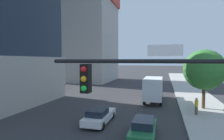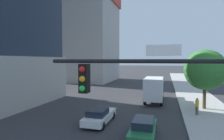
{
  "view_description": "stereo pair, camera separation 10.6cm",
  "coord_description": "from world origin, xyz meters",
  "px_view_note": "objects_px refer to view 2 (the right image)",
  "views": [
    {
      "loc": [
        3.52,
        -3.0,
        5.65
      ],
      "look_at": [
        -0.24,
        10.51,
        4.91
      ],
      "focal_mm": 30.24,
      "sensor_mm": 36.0,
      "label": 1
    },
    {
      "loc": [
        3.62,
        -2.97,
        5.65
      ],
      "look_at": [
        -0.24,
        10.51,
        4.91
      ],
      "focal_mm": 30.24,
      "sensor_mm": 36.0,
      "label": 2
    }
  ],
  "objects_px": {
    "street_tree": "(205,70)",
    "pedestrian_yellow_shirt": "(197,106)",
    "car_green": "(143,129)",
    "traffic_light_pole": "(163,100)",
    "car_white": "(99,116)",
    "box_truck": "(154,88)",
    "construction_building": "(88,32)"
  },
  "relations": [
    {
      "from": "street_tree",
      "to": "pedestrian_yellow_shirt",
      "type": "xyz_separation_m",
      "value": [
        -1.19,
        -2.95,
        -3.53
      ]
    },
    {
      "from": "car_green",
      "to": "traffic_light_pole",
      "type": "bearing_deg",
      "value": -78.86
    },
    {
      "from": "car_green",
      "to": "car_white",
      "type": "xyz_separation_m",
      "value": [
        -4.17,
        2.29,
        -0.05
      ]
    },
    {
      "from": "street_tree",
      "to": "box_truck",
      "type": "distance_m",
      "value": 6.92
    },
    {
      "from": "street_tree",
      "to": "construction_building",
      "type": "bearing_deg",
      "value": 134.94
    },
    {
      "from": "traffic_light_pole",
      "to": "car_white",
      "type": "xyz_separation_m",
      "value": [
        -5.58,
        9.41,
        -3.68
      ]
    },
    {
      "from": "traffic_light_pole",
      "to": "car_white",
      "type": "relative_size",
      "value": 1.35
    },
    {
      "from": "street_tree",
      "to": "box_truck",
      "type": "relative_size",
      "value": 0.9
    },
    {
      "from": "construction_building",
      "to": "car_green",
      "type": "distance_m",
      "value": 41.91
    },
    {
      "from": "construction_building",
      "to": "pedestrian_yellow_shirt",
      "type": "relative_size",
      "value": 19.2
    },
    {
      "from": "construction_building",
      "to": "pedestrian_yellow_shirt",
      "type": "xyz_separation_m",
      "value": [
        23.84,
        -28.04,
        -12.36
      ]
    },
    {
      "from": "construction_building",
      "to": "traffic_light_pole",
      "type": "height_order",
      "value": "construction_building"
    },
    {
      "from": "street_tree",
      "to": "pedestrian_yellow_shirt",
      "type": "relative_size",
      "value": 3.92
    },
    {
      "from": "pedestrian_yellow_shirt",
      "to": "car_green",
      "type": "bearing_deg",
      "value": -123.2
    },
    {
      "from": "traffic_light_pole",
      "to": "street_tree",
      "type": "height_order",
      "value": "street_tree"
    },
    {
      "from": "car_white",
      "to": "construction_building",
      "type": "bearing_deg",
      "value": 114.82
    },
    {
      "from": "traffic_light_pole",
      "to": "box_truck",
      "type": "xyz_separation_m",
      "value": [
        -1.4,
        19.77,
        -2.51
      ]
    },
    {
      "from": "traffic_light_pole",
      "to": "car_white",
      "type": "height_order",
      "value": "traffic_light_pole"
    },
    {
      "from": "construction_building",
      "to": "street_tree",
      "type": "bearing_deg",
      "value": -45.06
    },
    {
      "from": "construction_building",
      "to": "traffic_light_pole",
      "type": "relative_size",
      "value": 5.26
    },
    {
      "from": "construction_building",
      "to": "street_tree",
      "type": "relative_size",
      "value": 4.9
    },
    {
      "from": "car_green",
      "to": "car_white",
      "type": "bearing_deg",
      "value": 151.21
    },
    {
      "from": "street_tree",
      "to": "car_green",
      "type": "bearing_deg",
      "value": -120.09
    },
    {
      "from": "traffic_light_pole",
      "to": "box_truck",
      "type": "relative_size",
      "value": 0.84
    },
    {
      "from": "car_green",
      "to": "pedestrian_yellow_shirt",
      "type": "bearing_deg",
      "value": 56.8
    },
    {
      "from": "car_white",
      "to": "street_tree",
      "type": "bearing_deg",
      "value": 37.52
    },
    {
      "from": "traffic_light_pole",
      "to": "pedestrian_yellow_shirt",
      "type": "height_order",
      "value": "traffic_light_pole"
    },
    {
      "from": "car_green",
      "to": "box_truck",
      "type": "xyz_separation_m",
      "value": [
        0.0,
        12.65,
        1.12
      ]
    },
    {
      "from": "car_green",
      "to": "box_truck",
      "type": "bearing_deg",
      "value": 90.0
    },
    {
      "from": "box_truck",
      "to": "pedestrian_yellow_shirt",
      "type": "height_order",
      "value": "box_truck"
    },
    {
      "from": "construction_building",
      "to": "traffic_light_pole",
      "type": "bearing_deg",
      "value": -63.83
    },
    {
      "from": "traffic_light_pole",
      "to": "car_white",
      "type": "bearing_deg",
      "value": 120.64
    }
  ]
}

